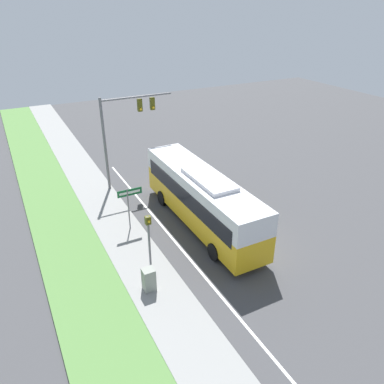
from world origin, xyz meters
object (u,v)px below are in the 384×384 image
(signal_gantry, at_px, (124,124))
(utility_cabinet, at_px, (149,280))
(bus, at_px, (201,196))
(pedestrian_signal, at_px, (149,234))
(street_sign, at_px, (129,200))

(signal_gantry, height_order, utility_cabinet, signal_gantry)
(bus, distance_m, pedestrian_signal, 5.35)
(pedestrian_signal, bearing_deg, bus, 30.42)
(street_sign, bearing_deg, signal_gantry, 72.38)
(street_sign, bearing_deg, pedestrian_signal, -95.42)
(street_sign, bearing_deg, utility_cabinet, -100.91)
(street_sign, height_order, utility_cabinet, street_sign)
(bus, xyz_separation_m, pedestrian_signal, (-4.62, -2.71, 0.17))
(signal_gantry, relative_size, pedestrian_signal, 2.14)
(bus, relative_size, utility_cabinet, 9.48)
(pedestrian_signal, height_order, utility_cabinet, pedestrian_signal)
(bus, distance_m, utility_cabinet, 6.99)
(pedestrian_signal, height_order, street_sign, pedestrian_signal)
(signal_gantry, relative_size, street_sign, 2.45)
(bus, xyz_separation_m, signal_gantry, (-2.27, 7.64, 2.91))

